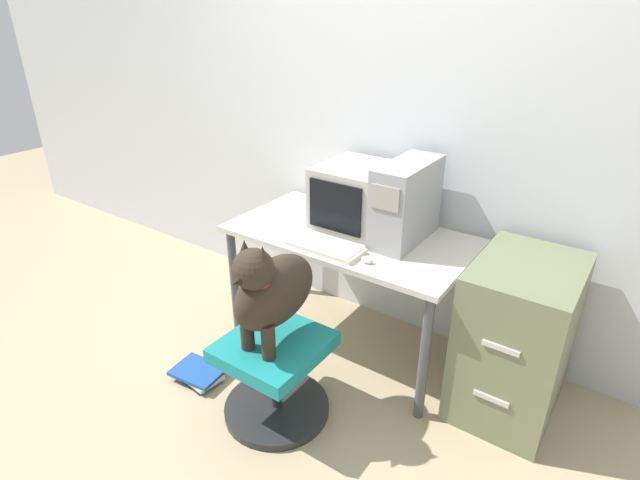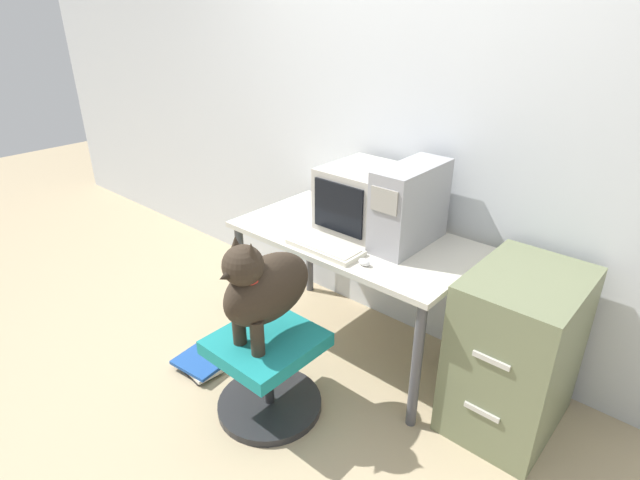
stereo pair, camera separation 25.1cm
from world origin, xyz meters
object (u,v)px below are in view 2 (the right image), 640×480
object	(u,v)px
filing_cabinet	(515,352)
pc_tower	(410,206)
dog	(263,286)
keyboard	(325,247)
office_chair	(268,370)
crt_monitor	(363,197)
book_stack_floor	(199,365)

from	to	relation	value
filing_cabinet	pc_tower	bearing A→B (deg)	174.60
pc_tower	dog	xyz separation A→B (m)	(-0.26, -0.78, -0.23)
keyboard	office_chair	bearing A→B (deg)	-87.96
crt_monitor	pc_tower	bearing A→B (deg)	-4.43
crt_monitor	keyboard	world-z (taller)	crt_monitor
crt_monitor	keyboard	distance (m)	0.40
keyboard	filing_cabinet	world-z (taller)	filing_cabinet
dog	book_stack_floor	distance (m)	0.85
keyboard	dog	bearing A→B (deg)	-87.97
office_chair	crt_monitor	bearing A→B (deg)	93.77
office_chair	dog	bearing A→B (deg)	-90.00
office_chair	dog	world-z (taller)	dog
crt_monitor	filing_cabinet	size ratio (longest dim) A/B	0.54
pc_tower	dog	world-z (taller)	pc_tower
pc_tower	keyboard	world-z (taller)	pc_tower
filing_cabinet	keyboard	bearing A→B (deg)	-163.51
dog	book_stack_floor	size ratio (longest dim) A/B	1.87
pc_tower	book_stack_floor	distance (m)	1.46
pc_tower	office_chair	size ratio (longest dim) A/B	0.91
keyboard	office_chair	world-z (taller)	keyboard
crt_monitor	office_chair	world-z (taller)	crt_monitor
dog	book_stack_floor	xyz separation A→B (m)	(-0.51, -0.06, -0.68)
book_stack_floor	filing_cabinet	bearing A→B (deg)	28.71
keyboard	book_stack_floor	world-z (taller)	keyboard
pc_tower	office_chair	distance (m)	1.09
keyboard	dog	distance (m)	0.44
dog	book_stack_floor	bearing A→B (deg)	-172.89
filing_cabinet	book_stack_floor	xyz separation A→B (m)	(-1.43, -0.78, -0.37)
crt_monitor	pc_tower	distance (m)	0.32
pc_tower	office_chair	world-z (taller)	pc_tower
keyboard	office_chair	size ratio (longest dim) A/B	0.77
office_chair	filing_cabinet	xyz separation A→B (m)	(0.92, 0.72, 0.17)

